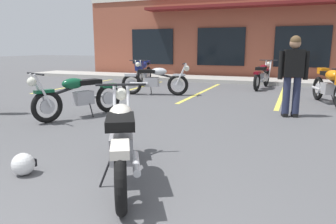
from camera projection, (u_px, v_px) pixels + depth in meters
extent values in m
plane|color=#515154|center=(192.00, 133.00, 5.53)|extent=(80.00, 80.00, 0.00)
cube|color=#A8A59E|center=(255.00, 81.00, 13.30)|extent=(22.00, 1.80, 0.14)
cube|color=brown|center=(266.00, 36.00, 16.33)|extent=(17.20, 5.15, 3.97)
cube|color=black|center=(152.00, 47.00, 15.93)|extent=(2.20, 0.06, 1.70)
cube|color=black|center=(221.00, 47.00, 14.68)|extent=(2.20, 0.06, 1.70)
cube|color=black|center=(302.00, 47.00, 13.43)|extent=(2.20, 0.06, 1.70)
cube|color=maroon|center=(261.00, 5.00, 13.34)|extent=(10.32, 0.90, 0.12)
cube|color=#DBCC4C|center=(78.00, 85.00, 12.27)|extent=(0.12, 4.80, 0.01)
cube|color=#DBCC4C|center=(135.00, 88.00, 11.37)|extent=(0.12, 4.80, 0.01)
cube|color=#DBCC4C|center=(202.00, 92.00, 10.48)|extent=(0.12, 4.80, 0.01)
cube|color=#DBCC4C|center=(281.00, 96.00, 9.59)|extent=(0.12, 4.80, 0.01)
torus|color=black|center=(121.00, 179.00, 2.80)|extent=(0.40, 0.61, 0.64)
cylinder|color=#B7B7BC|center=(121.00, 179.00, 2.80)|extent=(0.19, 0.28, 0.29)
torus|color=black|center=(122.00, 135.00, 4.20)|extent=(0.40, 0.61, 0.64)
cylinder|color=#B7B7BC|center=(122.00, 135.00, 4.20)|extent=(0.19, 0.28, 0.29)
cylinder|color=silver|center=(115.00, 110.00, 4.22)|extent=(0.20, 0.30, 0.66)
cylinder|color=silver|center=(128.00, 109.00, 4.25)|extent=(0.20, 0.30, 0.66)
cylinder|color=black|center=(121.00, 85.00, 4.25)|extent=(0.59, 0.35, 0.03)
sphere|color=silver|center=(121.00, 94.00, 4.36)|extent=(0.23, 0.23, 0.17)
cube|color=beige|center=(122.00, 112.00, 4.18)|extent=(0.30, 0.38, 0.06)
cube|color=#9E9EA3|center=(121.00, 148.00, 3.41)|extent=(0.41, 0.47, 0.28)
cylinder|color=silver|center=(136.00, 163.00, 3.08)|extent=(0.33, 0.51, 0.07)
cylinder|color=black|center=(121.00, 122.00, 3.56)|extent=(0.51, 0.85, 0.26)
ellipsoid|color=beige|center=(121.00, 114.00, 3.56)|extent=(0.46, 0.55, 0.22)
cube|color=black|center=(120.00, 121.00, 3.21)|extent=(0.50, 0.59, 0.10)
cube|color=beige|center=(120.00, 149.00, 2.73)|extent=(0.32, 0.39, 0.08)
cylinder|color=black|center=(105.00, 174.00, 3.37)|extent=(0.13, 0.09, 0.29)
torus|color=black|center=(149.00, 74.00, 13.42)|extent=(0.23, 0.65, 0.64)
cylinder|color=#B7B7BC|center=(149.00, 74.00, 13.42)|extent=(0.12, 0.29, 0.29)
torus|color=black|center=(140.00, 77.00, 12.03)|extent=(0.23, 0.65, 0.64)
cylinder|color=#B7B7BC|center=(140.00, 77.00, 12.03)|extent=(0.12, 0.29, 0.29)
cylinder|color=silver|center=(141.00, 69.00, 11.85)|extent=(0.11, 0.33, 0.66)
cylinder|color=silver|center=(137.00, 69.00, 11.88)|extent=(0.11, 0.33, 0.66)
cylinder|color=black|center=(138.00, 60.00, 11.73)|extent=(0.65, 0.17, 0.03)
sphere|color=silver|center=(138.00, 64.00, 11.68)|extent=(0.20, 0.20, 0.17)
cube|color=navy|center=(139.00, 70.00, 11.93)|extent=(0.21, 0.38, 0.06)
cube|color=#9E9EA3|center=(145.00, 74.00, 12.79)|extent=(0.32, 0.44, 0.28)
cylinder|color=silver|center=(144.00, 74.00, 13.17)|extent=(0.18, 0.55, 0.07)
cylinder|color=black|center=(144.00, 68.00, 12.54)|extent=(0.25, 0.93, 0.26)
ellipsoid|color=navy|center=(143.00, 65.00, 12.48)|extent=(0.40, 0.57, 0.26)
cube|color=navy|center=(139.00, 66.00, 11.89)|extent=(0.32, 0.29, 0.36)
cube|color=black|center=(145.00, 64.00, 12.81)|extent=(0.32, 0.44, 0.10)
cube|color=navy|center=(147.00, 62.00, 13.09)|extent=(0.26, 0.35, 0.16)
cylinder|color=black|center=(150.00, 80.00, 12.88)|extent=(0.14, 0.05, 0.29)
torus|color=black|center=(318.00, 88.00, 8.88)|extent=(0.28, 0.64, 0.64)
cylinder|color=#B7B7BC|center=(318.00, 88.00, 8.88)|extent=(0.14, 0.29, 0.29)
cube|color=#9E9EA3|center=(327.00, 89.00, 8.24)|extent=(0.34, 0.45, 0.28)
cylinder|color=silver|center=(316.00, 88.00, 8.62)|extent=(0.22, 0.55, 0.07)
cylinder|color=black|center=(332.00, 80.00, 7.99)|extent=(0.33, 0.92, 0.26)
ellipsoid|color=orange|center=(333.00, 75.00, 7.93)|extent=(0.44, 0.58, 0.26)
cube|color=black|center=(327.00, 73.00, 8.26)|extent=(0.34, 0.45, 0.10)
cube|color=orange|center=(323.00, 71.00, 8.54)|extent=(0.28, 0.36, 0.16)
cylinder|color=black|center=(333.00, 98.00, 8.34)|extent=(0.14, 0.06, 0.29)
torus|color=black|center=(108.00, 98.00, 7.22)|extent=(0.33, 0.63, 0.64)
cylinder|color=#B7B7BC|center=(108.00, 98.00, 7.22)|extent=(0.16, 0.29, 0.29)
torus|color=black|center=(47.00, 107.00, 6.19)|extent=(0.33, 0.63, 0.64)
cylinder|color=#B7B7BC|center=(47.00, 107.00, 6.19)|extent=(0.16, 0.29, 0.29)
cylinder|color=silver|center=(43.00, 91.00, 6.00)|extent=(0.16, 0.32, 0.66)
cylinder|color=silver|center=(39.00, 90.00, 6.12)|extent=(0.16, 0.32, 0.66)
cylinder|color=black|center=(35.00, 74.00, 5.94)|extent=(0.63, 0.27, 0.03)
sphere|color=silver|center=(32.00, 82.00, 5.91)|extent=(0.22, 0.22, 0.17)
cube|color=#0F4C2D|center=(44.00, 91.00, 6.10)|extent=(0.26, 0.39, 0.06)
cube|color=#9E9EA3|center=(83.00, 98.00, 6.75)|extent=(0.37, 0.46, 0.28)
cylinder|color=silver|center=(94.00, 97.00, 7.11)|extent=(0.27, 0.54, 0.07)
cylinder|color=black|center=(74.00, 87.00, 6.56)|extent=(0.40, 0.90, 0.26)
ellipsoid|color=#0F4C2D|center=(73.00, 83.00, 6.53)|extent=(0.42, 0.54, 0.22)
cube|color=black|center=(88.00, 82.00, 6.78)|extent=(0.45, 0.59, 0.10)
cube|color=#0F4C2D|center=(109.00, 86.00, 7.18)|extent=(0.28, 0.39, 0.08)
cylinder|color=black|center=(92.00, 111.00, 6.73)|extent=(0.13, 0.07, 0.29)
torus|color=black|center=(132.00, 84.00, 9.92)|extent=(0.65, 0.23, 0.64)
cylinder|color=#B7B7BC|center=(132.00, 84.00, 9.92)|extent=(0.29, 0.12, 0.29)
torus|color=black|center=(178.00, 85.00, 9.69)|extent=(0.65, 0.23, 0.64)
cylinder|color=#B7B7BC|center=(178.00, 85.00, 9.69)|extent=(0.29, 0.12, 0.29)
cylinder|color=silver|center=(182.00, 74.00, 9.69)|extent=(0.33, 0.11, 0.66)
cylinder|color=silver|center=(181.00, 75.00, 9.52)|extent=(0.33, 0.11, 0.66)
cylinder|color=black|center=(184.00, 64.00, 9.53)|extent=(0.17, 0.65, 0.03)
sphere|color=silver|center=(187.00, 68.00, 9.54)|extent=(0.20, 0.20, 0.17)
cube|color=silver|center=(179.00, 75.00, 9.62)|extent=(0.38, 0.21, 0.06)
cube|color=#9E9EA3|center=(152.00, 82.00, 9.80)|extent=(0.44, 0.32, 0.28)
cylinder|color=silver|center=(139.00, 83.00, 9.73)|extent=(0.55, 0.19, 0.07)
cylinder|color=black|center=(158.00, 74.00, 9.72)|extent=(0.93, 0.26, 0.26)
ellipsoid|color=silver|center=(159.00, 71.00, 9.70)|extent=(0.52, 0.36, 0.22)
cube|color=black|center=(147.00, 71.00, 9.76)|extent=(0.57, 0.38, 0.10)
cube|color=silver|center=(131.00, 75.00, 9.86)|extent=(0.39, 0.23, 0.08)
cylinder|color=black|center=(151.00, 89.00, 10.03)|extent=(0.05, 0.14, 0.29)
torus|color=black|center=(257.00, 81.00, 10.69)|extent=(0.18, 0.65, 0.64)
cylinder|color=#B7B7BC|center=(257.00, 81.00, 10.69)|extent=(0.10, 0.29, 0.29)
torus|color=black|center=(266.00, 78.00, 11.93)|extent=(0.18, 0.65, 0.64)
cylinder|color=#B7B7BC|center=(266.00, 78.00, 11.93)|extent=(0.10, 0.29, 0.29)
cylinder|color=silver|center=(265.00, 69.00, 11.99)|extent=(0.08, 0.33, 0.66)
cylinder|color=silver|center=(270.00, 69.00, 11.91)|extent=(0.08, 0.33, 0.66)
cylinder|color=black|center=(269.00, 60.00, 11.95)|extent=(0.66, 0.11, 0.03)
sphere|color=silver|center=(269.00, 64.00, 12.05)|extent=(0.19, 0.19, 0.17)
cube|color=maroon|center=(267.00, 70.00, 11.90)|extent=(0.18, 0.37, 0.06)
cube|color=#9E9EA3|center=(261.00, 77.00, 11.23)|extent=(0.29, 0.43, 0.28)
cylinder|color=silver|center=(263.00, 80.00, 10.85)|extent=(0.14, 0.55, 0.07)
cylinder|color=black|center=(263.00, 70.00, 11.35)|extent=(0.18, 0.94, 0.26)
ellipsoid|color=maroon|center=(263.00, 68.00, 11.35)|extent=(0.32, 0.51, 0.22)
cube|color=black|center=(261.00, 68.00, 11.04)|extent=(0.34, 0.55, 0.10)
cube|color=maroon|center=(257.00, 73.00, 10.62)|extent=(0.20, 0.38, 0.08)
cylinder|color=black|center=(255.00, 85.00, 11.30)|extent=(0.14, 0.04, 0.29)
cube|color=black|center=(284.00, 114.00, 6.83)|extent=(0.16, 0.26, 0.08)
cube|color=black|center=(294.00, 115.00, 6.80)|extent=(0.16, 0.26, 0.08)
cylinder|color=#232842|center=(286.00, 95.00, 6.70)|extent=(0.18, 0.18, 0.80)
cylinder|color=#232842|center=(296.00, 95.00, 6.68)|extent=(0.18, 0.18, 0.80)
cube|color=black|center=(294.00, 63.00, 6.56)|extent=(0.42, 0.31, 0.56)
cylinder|color=black|center=(281.00, 65.00, 6.60)|extent=(0.12, 0.12, 0.58)
cylinder|color=black|center=(306.00, 65.00, 6.53)|extent=(0.12, 0.12, 0.58)
sphere|color=#A07556|center=(295.00, 43.00, 6.48)|extent=(0.27, 0.27, 0.22)
sphere|color=brown|center=(296.00, 41.00, 6.46)|extent=(0.26, 0.26, 0.21)
sphere|color=silver|center=(23.00, 164.00, 3.69)|extent=(0.26, 0.26, 0.26)
cube|color=black|center=(30.00, 162.00, 3.78)|extent=(0.18, 0.03, 0.09)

